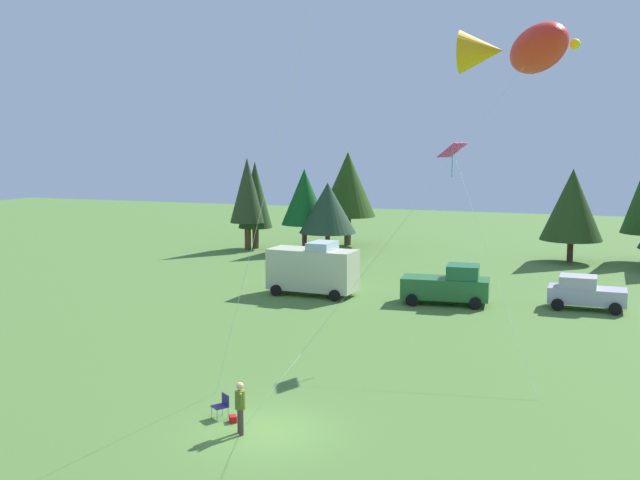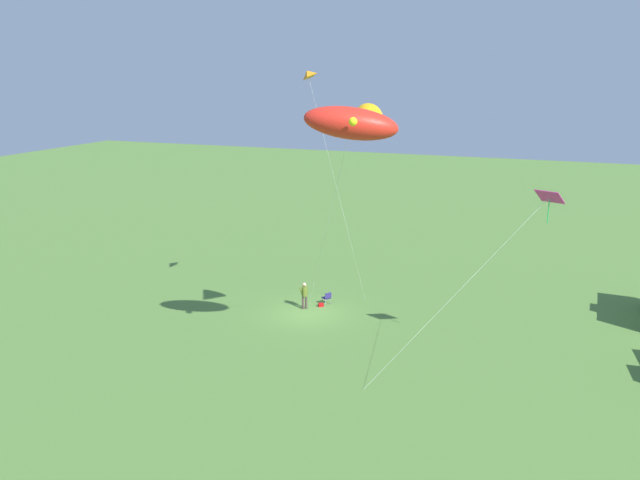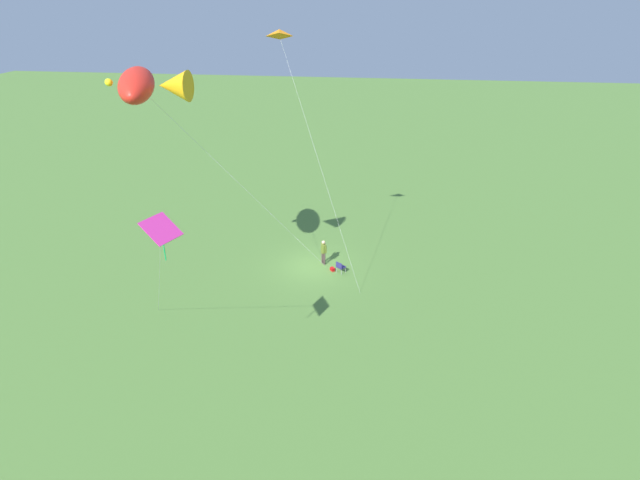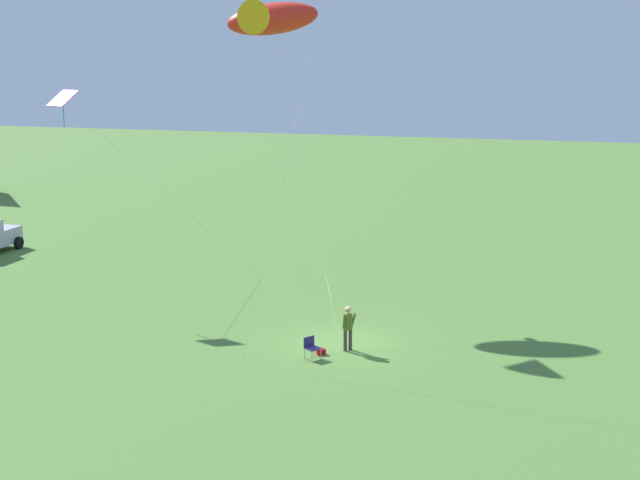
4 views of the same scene
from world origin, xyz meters
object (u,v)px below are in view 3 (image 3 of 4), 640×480
folding_chair (340,266)px  kite_delta_orange (280,34)px  kite_large_fish (146,85)px  kite_diamond_rainbow (161,232)px  backpack_on_grass (332,269)px  person_kite_flyer (324,250)px

folding_chair → kite_delta_orange: 14.41m
kite_large_fish → kite_diamond_rainbow: size_ratio=1.44×
backpack_on_grass → kite_large_fish: bearing=29.1°
person_kite_flyer → kite_diamond_rainbow: size_ratio=0.19×
kite_delta_orange → backpack_on_grass: bearing=-174.1°
backpack_on_grass → kite_large_fish: size_ratio=0.02×
folding_chair → kite_delta_orange: (3.47, 0.08, 13.99)m
folding_chair → kite_diamond_rainbow: bearing=-167.7°
person_kite_flyer → kite_diamond_rainbow: kite_diamond_rainbow is taller
person_kite_flyer → folding_chair: 1.73m
kite_large_fish → kite_diamond_rainbow: kite_large_fish is taller
person_kite_flyer → kite_diamond_rainbow: 16.51m
kite_diamond_rainbow → kite_large_fish: bearing=-65.5°
kite_large_fish → kite_delta_orange: size_ratio=0.91×
backpack_on_grass → kite_delta_orange: kite_delta_orange is taller
kite_large_fish → kite_diamond_rainbow: bearing=114.5°
folding_chair → backpack_on_grass: size_ratio=2.56×
kite_delta_orange → kite_diamond_rainbow: bearing=81.2°
backpack_on_grass → kite_diamond_rainbow: (4.93, 13.07, 8.69)m
folding_chair → backpack_on_grass: 0.68m
person_kite_flyer → folding_chair: bearing=-84.9°
kite_delta_orange → person_kite_flyer: bearing=-152.5°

